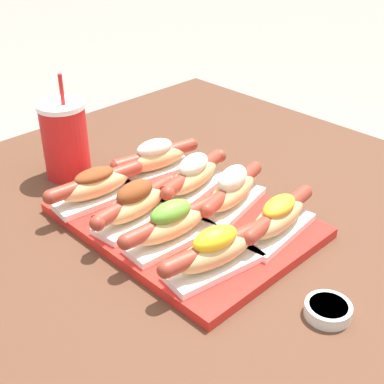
{
  "coord_description": "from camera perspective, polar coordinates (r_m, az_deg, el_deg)",
  "views": [
    {
      "loc": [
        0.62,
        -0.53,
        1.23
      ],
      "look_at": [
        0.05,
        0.03,
        0.75
      ],
      "focal_mm": 50.0,
      "sensor_mm": 36.0,
      "label": 1
    }
  ],
  "objects": [
    {
      "name": "hot_dog_0",
      "position": [
        0.98,
        -10.27,
        0.69
      ],
      "size": [
        0.08,
        0.2,
        0.07
      ],
      "color": "white",
      "rests_on": "serving_tray"
    },
    {
      "name": "hot_dog_4",
      "position": [
        1.06,
        -3.98,
        3.62
      ],
      "size": [
        0.09,
        0.2,
        0.07
      ],
      "color": "white",
      "rests_on": "serving_tray"
    },
    {
      "name": "hot_dog_1",
      "position": [
        0.91,
        -5.94,
        -1.31
      ],
      "size": [
        0.08,
        0.2,
        0.08
      ],
      "color": "white",
      "rests_on": "serving_tray"
    },
    {
      "name": "hot_dog_6",
      "position": [
        0.95,
        4.29,
        0.17
      ],
      "size": [
        0.09,
        0.2,
        0.08
      ],
      "color": "white",
      "rests_on": "serving_tray"
    },
    {
      "name": "hot_dog_3",
      "position": [
        0.8,
        2.44,
        -6.32
      ],
      "size": [
        0.08,
        0.2,
        0.08
      ],
      "color": "white",
      "rests_on": "serving_tray"
    },
    {
      "name": "sauce_bowl",
      "position": [
        0.79,
        14.25,
        -12.09
      ],
      "size": [
        0.07,
        0.07,
        0.02
      ],
      "color": "silver",
      "rests_on": "patio_table"
    },
    {
      "name": "hot_dog_2",
      "position": [
        0.86,
        -2.25,
        -3.44
      ],
      "size": [
        0.07,
        0.2,
        0.08
      ],
      "color": "white",
      "rests_on": "serving_tray"
    },
    {
      "name": "patio_table",
      "position": [
        1.2,
        -2.88,
        -16.62
      ],
      "size": [
        1.0,
        1.18,
        0.69
      ],
      "color": "#4C2D1E",
      "rests_on": "ground_plane"
    },
    {
      "name": "hot_dog_7",
      "position": [
        0.89,
        9.17,
        -2.69
      ],
      "size": [
        0.08,
        0.2,
        0.07
      ],
      "color": "white",
      "rests_on": "serving_tray"
    },
    {
      "name": "serving_tray",
      "position": [
        0.95,
        -0.86,
        -2.98
      ],
      "size": [
        0.43,
        0.32,
        0.02
      ],
      "color": "red",
      "rests_on": "patio_table"
    },
    {
      "name": "hot_dog_5",
      "position": [
        0.99,
        0.32,
        1.67
      ],
      "size": [
        0.09,
        0.2,
        0.08
      ],
      "color": "white",
      "rests_on": "serving_tray"
    },
    {
      "name": "drink_cup",
      "position": [
        1.1,
        -13.38,
        5.46
      ],
      "size": [
        0.09,
        0.09,
        0.22
      ],
      "color": "red",
      "rests_on": "patio_table"
    }
  ]
}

